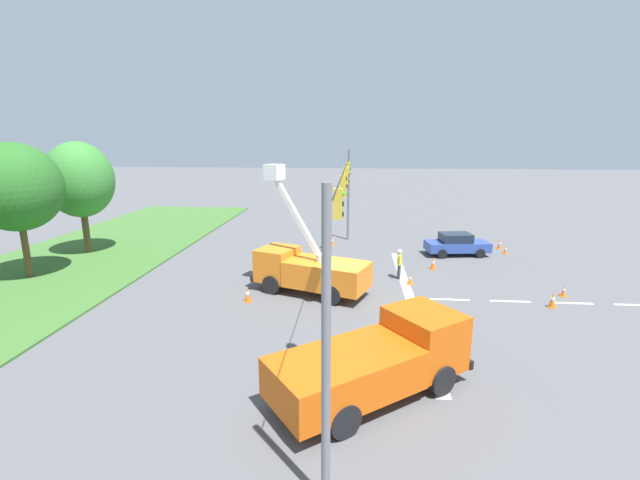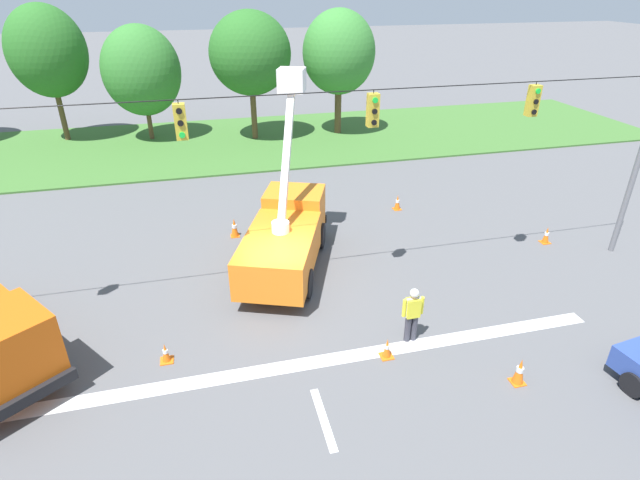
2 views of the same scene
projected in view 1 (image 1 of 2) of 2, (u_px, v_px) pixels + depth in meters
name	position (u px, v px, depth m)	size (l,w,h in m)	color
ground_plane	(343.00, 296.00, 22.26)	(200.00, 200.00, 0.00)	#565659
grass_verge	(19.00, 286.00, 23.69)	(56.00, 12.00, 0.10)	#3D6B2D
lane_markings	(439.00, 299.00, 21.86)	(17.60, 15.25, 0.01)	silver
signal_gantry	(344.00, 209.00, 21.26)	(26.20, 0.33, 7.20)	slate
tree_east	(16.00, 187.00, 23.94)	(4.99, 4.78, 7.84)	brown
tree_far_east	(80.00, 180.00, 29.41)	(4.63, 4.43, 7.85)	brown
utility_truck_bucket_lift	(308.00, 268.00, 22.56)	(4.36, 6.54, 6.71)	orange
utility_truck_support_near	(378.00, 359.00, 13.51)	(5.95, 6.81, 2.38)	#D6560F
sedan_blue	(457.00, 244.00, 30.03)	(2.36, 4.50, 1.56)	#2D4799
road_worker	(399.00, 262.00, 24.88)	(0.65, 0.26, 1.77)	#383842
traffic_cone_foreground_left	(410.00, 279.00, 24.10)	(0.36, 0.36, 0.61)	orange
traffic_cone_foreground_right	(505.00, 250.00, 30.48)	(0.36, 0.36, 0.59)	orange
traffic_cone_mid_left	(564.00, 291.00, 22.23)	(0.36, 0.36, 0.60)	orange
traffic_cone_mid_right	(396.00, 323.00, 18.39)	(0.36, 0.36, 0.59)	orange
traffic_cone_near_bucket	(247.00, 294.00, 21.43)	(0.36, 0.36, 0.80)	orange
traffic_cone_lane_edge_a	(433.00, 263.00, 26.82)	(0.36, 0.36, 0.78)	orange
traffic_cone_lane_edge_b	(500.00, 244.00, 31.84)	(0.36, 0.36, 0.71)	orange
traffic_cone_far_left	(332.00, 241.00, 32.83)	(0.36, 0.36, 0.69)	orange
traffic_cone_far_right	(553.00, 300.00, 20.72)	(0.36, 0.36, 0.78)	orange
traffic_cone_centre_line	(262.00, 255.00, 28.78)	(0.36, 0.36, 0.70)	orange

